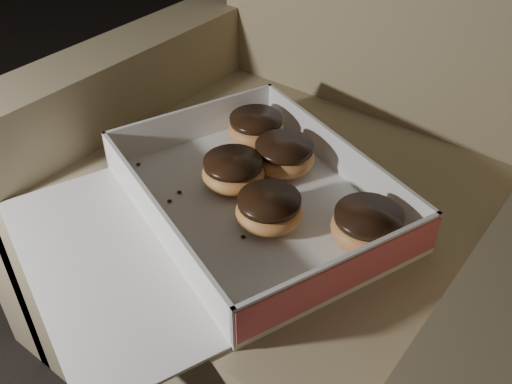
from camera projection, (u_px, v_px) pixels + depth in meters
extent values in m
cube|color=#978560|center=(290.00, 266.00, 1.01)|extent=(0.67, 0.67, 0.39)
cube|color=#978560|center=(143.00, 164.00, 1.14)|extent=(0.11, 0.67, 0.52)
cube|color=#978560|center=(505.00, 347.00, 0.80)|extent=(0.11, 0.67, 0.52)
cube|color=white|center=(256.00, 205.00, 0.83)|extent=(0.49, 0.43, 0.01)
cube|color=white|center=(339.00, 155.00, 0.87)|extent=(0.38, 0.15, 0.06)
cube|color=white|center=(159.00, 222.00, 0.75)|extent=(0.38, 0.15, 0.06)
cube|color=white|center=(194.00, 123.00, 0.95)|extent=(0.12, 0.29, 0.06)
cube|color=white|center=(343.00, 274.00, 0.68)|extent=(0.12, 0.29, 0.06)
cube|color=#C54F56|center=(346.00, 277.00, 0.67)|extent=(0.11, 0.28, 0.05)
cube|color=white|center=(99.00, 266.00, 0.74)|extent=(0.43, 0.31, 0.01)
ellipsoid|color=#E1934E|center=(269.00, 212.00, 0.78)|extent=(0.09, 0.09, 0.04)
cylinder|color=black|center=(269.00, 201.00, 0.77)|extent=(0.09, 0.09, 0.01)
ellipsoid|color=#E1934E|center=(256.00, 130.00, 0.95)|extent=(0.09, 0.09, 0.04)
cylinder|color=black|center=(256.00, 119.00, 0.93)|extent=(0.09, 0.09, 0.01)
ellipsoid|color=#E1934E|center=(233.00, 173.00, 0.85)|extent=(0.09, 0.09, 0.05)
cylinder|color=black|center=(233.00, 163.00, 0.84)|extent=(0.09, 0.09, 0.01)
ellipsoid|color=#E1934E|center=(367.00, 228.00, 0.75)|extent=(0.10, 0.10, 0.05)
cylinder|color=black|center=(369.00, 216.00, 0.74)|extent=(0.09, 0.09, 0.01)
ellipsoid|color=#E1934E|center=(284.00, 157.00, 0.88)|extent=(0.10, 0.10, 0.05)
cylinder|color=black|center=(284.00, 147.00, 0.87)|extent=(0.09, 0.09, 0.01)
ellipsoid|color=black|center=(138.00, 164.00, 0.90)|extent=(0.01, 0.01, 0.00)
ellipsoid|color=black|center=(243.00, 237.00, 0.77)|extent=(0.01, 0.01, 0.00)
ellipsoid|color=black|center=(304.00, 278.00, 0.71)|extent=(0.01, 0.01, 0.00)
ellipsoid|color=black|center=(179.00, 192.00, 0.85)|extent=(0.01, 0.01, 0.00)
ellipsoid|color=black|center=(169.00, 201.00, 0.83)|extent=(0.01, 0.01, 0.00)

